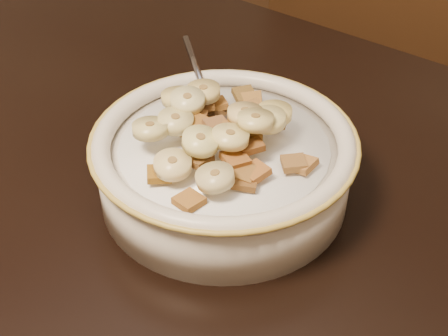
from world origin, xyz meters
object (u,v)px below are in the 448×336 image
Objects in this scene: spoon at (214,120)px; cereal_bowl at (224,170)px; chair at (316,131)px; table at (40,193)px.

cereal_bowl is at bearing 90.00° from spoon.
table is at bearing -95.86° from chair.
chair reaches higher than spoon.
spoon is at bearing -78.81° from chair.
table is at bearing -10.26° from spoon.
cereal_bowl is (0.16, 0.10, 0.05)m from table.
cereal_bowl is at bearing 30.49° from table.
table is 25.78× the size of spoon.
cereal_bowl is (0.14, -0.43, 0.26)m from chair.
spoon is (0.12, -0.41, 0.29)m from chair.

